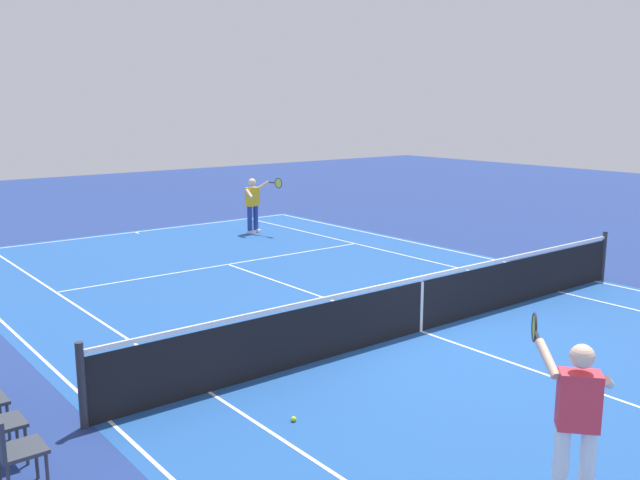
% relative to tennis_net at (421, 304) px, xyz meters
% --- Properties ---
extents(ground_plane, '(60.00, 60.00, 0.00)m').
position_rel_tennis_net_xyz_m(ground_plane, '(0.00, 0.00, -0.49)').
color(ground_plane, navy).
extents(court_slab, '(24.20, 11.40, 0.00)m').
position_rel_tennis_net_xyz_m(court_slab, '(0.00, 0.00, -0.49)').
color(court_slab, '#1E4C93').
rests_on(court_slab, ground_plane).
extents(court_line_markings, '(23.85, 11.05, 0.01)m').
position_rel_tennis_net_xyz_m(court_line_markings, '(0.00, 0.00, -0.49)').
color(court_line_markings, white).
rests_on(court_line_markings, ground_plane).
extents(tennis_net, '(0.10, 11.70, 1.08)m').
position_rel_tennis_net_xyz_m(tennis_net, '(0.00, 0.00, 0.00)').
color(tennis_net, '#2D2D33').
rests_on(tennis_net, ground_plane).
extents(tennis_player_near, '(1.02, 0.83, 1.70)m').
position_rel_tennis_net_xyz_m(tennis_player_near, '(9.58, -2.81, 0.44)').
color(tennis_player_near, navy).
rests_on(tennis_player_near, ground_plane).
extents(tennis_player_far, '(1.10, 0.74, 1.70)m').
position_rel_tennis_net_xyz_m(tennis_player_far, '(-4.52, 2.68, 0.44)').
color(tennis_player_far, white).
rests_on(tennis_player_far, ground_plane).
extents(tennis_ball, '(0.07, 0.07, 0.07)m').
position_rel_tennis_net_xyz_m(tennis_ball, '(-1.42, 3.73, -0.46)').
color(tennis_ball, '#CCE01E').
rests_on(tennis_ball, ground_plane).
extents(spectator_chair_0, '(0.44, 0.44, 0.88)m').
position_rel_tennis_net_xyz_m(spectator_chair_0, '(-1.01, 6.85, 0.03)').
color(spectator_chair_0, '#38383D').
rests_on(spectator_chair_0, ground_plane).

